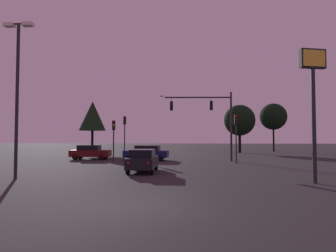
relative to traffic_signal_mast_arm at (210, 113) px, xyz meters
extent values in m
plane|color=#262326|center=(-3.51, 5.60, -4.75)|extent=(168.00, 168.00, 0.00)
cylinder|color=#232326|center=(2.09, 0.14, -1.32)|extent=(0.20, 0.20, 6.84)
cylinder|color=#232326|center=(-1.17, -0.09, 1.55)|extent=(6.54, 0.61, 0.14)
ellipsoid|color=#F4EACC|center=(-4.74, -0.35, 1.70)|extent=(0.56, 0.28, 0.16)
cylinder|color=#232326|center=(0.14, 0.00, 1.37)|extent=(0.05, 0.05, 0.36)
cube|color=black|center=(0.14, 0.00, 0.74)|extent=(0.32, 0.26, 0.90)
sphere|color=red|center=(0.13, 0.14, 1.02)|extent=(0.18, 0.18, 0.18)
sphere|color=#56380C|center=(0.13, 0.14, 0.74)|extent=(0.18, 0.18, 0.18)
sphere|color=#0C4219|center=(0.13, 0.14, 0.46)|extent=(0.18, 0.18, 0.18)
cylinder|color=#232326|center=(-3.78, -0.28, 1.35)|extent=(0.05, 0.05, 0.40)
cube|color=black|center=(-3.78, -0.28, 0.70)|extent=(0.32, 0.26, 0.90)
sphere|color=red|center=(-3.79, -0.14, 0.98)|extent=(0.18, 0.18, 0.18)
sphere|color=#56380C|center=(-3.79, -0.14, 0.70)|extent=(0.18, 0.18, 0.18)
sphere|color=#0C4219|center=(-3.79, -0.14, 0.42)|extent=(0.18, 0.18, 0.18)
cylinder|color=#232326|center=(-9.16, -1.88, -3.23)|extent=(0.12, 0.12, 3.03)
cube|color=black|center=(-9.16, -1.88, -1.27)|extent=(0.36, 0.32, 0.90)
sphere|color=#4C0A0A|center=(-9.12, -2.01, -0.99)|extent=(0.18, 0.18, 0.18)
sphere|color=#F9A319|center=(-9.12, -2.01, -1.27)|extent=(0.18, 0.18, 0.18)
sphere|color=#0C4219|center=(-9.12, -2.01, -1.55)|extent=(0.18, 0.18, 0.18)
cylinder|color=#232326|center=(-9.28, 3.12, -2.84)|extent=(0.12, 0.12, 3.81)
cube|color=black|center=(-9.28, 3.12, -0.49)|extent=(0.37, 0.33, 0.90)
sphere|color=red|center=(-9.23, 2.99, -0.21)|extent=(0.18, 0.18, 0.18)
sphere|color=#56380C|center=(-9.23, 2.99, -0.49)|extent=(0.18, 0.18, 0.18)
sphere|color=#0C4219|center=(-9.23, 2.99, -0.77)|extent=(0.18, 0.18, 0.18)
cylinder|color=#232326|center=(2.23, -2.00, -2.99)|extent=(0.12, 0.12, 3.50)
cube|color=black|center=(2.23, -2.00, -0.79)|extent=(0.35, 0.31, 0.90)
sphere|color=red|center=(2.26, -2.14, -0.51)|extent=(0.18, 0.18, 0.18)
sphere|color=#56380C|center=(2.26, -2.14, -0.79)|extent=(0.18, 0.18, 0.18)
sphere|color=#0C4219|center=(2.26, -2.14, -1.07)|extent=(0.18, 0.18, 0.18)
cube|color=black|center=(-5.09, -9.37, -4.09)|extent=(1.77, 3.93, 0.68)
cube|color=black|center=(-5.08, -9.52, -3.49)|extent=(1.50, 2.13, 0.52)
cylinder|color=black|center=(-5.86, -8.10, -4.43)|extent=(0.21, 0.64, 0.64)
cylinder|color=black|center=(-4.36, -8.07, -4.43)|extent=(0.21, 0.64, 0.64)
cylinder|color=black|center=(-5.82, -10.67, -4.43)|extent=(0.21, 0.64, 0.64)
cylinder|color=black|center=(-4.31, -10.65, -4.43)|extent=(0.21, 0.64, 0.64)
sphere|color=red|center=(-5.65, -11.34, -3.99)|extent=(0.14, 0.14, 0.14)
sphere|color=red|center=(-4.46, -11.32, -3.99)|extent=(0.14, 0.14, 0.14)
cube|color=#0F1947|center=(-6.43, 0.59, -4.09)|extent=(4.52, 2.13, 0.68)
cube|color=black|center=(-6.28, 0.58, -3.49)|extent=(2.48, 1.75, 0.52)
cylinder|color=black|center=(-7.93, -0.18, -4.43)|extent=(0.65, 0.24, 0.64)
cylinder|color=black|center=(-7.84, 1.51, -4.43)|extent=(0.65, 0.24, 0.64)
cylinder|color=black|center=(-5.02, -0.34, -4.43)|extent=(0.65, 0.24, 0.64)
cylinder|color=black|center=(-4.92, 1.35, -4.43)|extent=(0.65, 0.24, 0.64)
sphere|color=red|center=(-4.25, -0.20, -3.99)|extent=(0.14, 0.14, 0.14)
sphere|color=red|center=(-4.17, 1.12, -3.99)|extent=(0.14, 0.14, 0.14)
cube|color=#4C0F0F|center=(-12.45, 1.14, -4.09)|extent=(4.18, 2.05, 0.68)
cube|color=black|center=(-12.60, 1.13, -3.49)|extent=(2.29, 1.68, 0.52)
cylinder|color=black|center=(-11.16, 2.02, -4.43)|extent=(0.65, 0.24, 0.64)
cylinder|color=black|center=(-11.05, 0.43, -4.43)|extent=(0.65, 0.24, 0.64)
cylinder|color=black|center=(-13.84, 1.84, -4.43)|extent=(0.65, 0.24, 0.64)
cylinder|color=black|center=(-13.74, 0.26, -4.43)|extent=(0.65, 0.24, 0.64)
sphere|color=red|center=(-14.53, 1.63, -3.99)|extent=(0.14, 0.14, 0.14)
sphere|color=red|center=(-14.45, 0.38, -3.99)|extent=(0.14, 0.14, 0.14)
cylinder|color=#232326|center=(-11.62, -13.18, -0.36)|extent=(0.18, 0.18, 8.78)
cylinder|color=#232326|center=(-11.62, -13.18, 4.03)|extent=(1.32, 0.10, 0.10)
cube|color=#F4EACC|center=(-12.17, -13.18, 3.98)|extent=(0.60, 0.36, 0.20)
cube|color=#F4EACC|center=(-11.07, -13.18, 3.98)|extent=(0.60, 0.36, 0.20)
cylinder|color=#232326|center=(4.36, -13.43, -1.83)|extent=(0.20, 0.20, 5.84)
cube|color=black|center=(4.36, -13.43, 1.59)|extent=(1.42, 0.59, 1.00)
cube|color=yellow|center=(4.39, -13.56, 1.59)|extent=(1.20, 0.32, 0.84)
cylinder|color=black|center=(12.10, 21.35, -2.58)|extent=(0.30, 0.30, 4.33)
sphere|color=black|center=(12.10, 21.35, 1.16)|extent=(4.49, 4.49, 4.49)
cylinder|color=black|center=(5.58, 16.16, -3.08)|extent=(0.42, 0.42, 3.33)
sphere|color=black|center=(5.58, 16.16, 0.25)|extent=(4.76, 4.76, 4.76)
cylinder|color=black|center=(-16.25, 12.44, -3.06)|extent=(0.36, 0.36, 3.37)
cone|color=black|center=(-16.25, 12.44, 0.78)|extent=(3.85, 3.85, 4.31)
camera|label=1|loc=(-1.87, -28.50, -2.46)|focal=30.68mm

